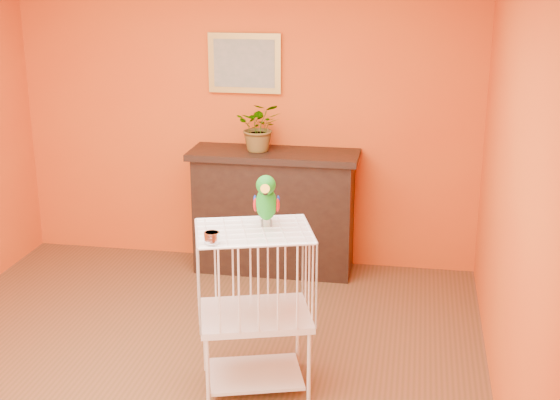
# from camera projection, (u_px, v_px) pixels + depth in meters

# --- Properties ---
(ground) EXTENTS (4.50, 4.50, 0.00)m
(ground) POSITION_uv_depth(u_px,v_px,m) (172.00, 384.00, 4.96)
(ground) COLOR brown
(ground) RESTS_ON ground
(room_shell) EXTENTS (4.50, 4.50, 4.50)m
(room_shell) POSITION_uv_depth(u_px,v_px,m) (161.00, 141.00, 4.49)
(room_shell) COLOR #D65414
(room_shell) RESTS_ON ground
(console_cabinet) EXTENTS (1.42, 0.51, 1.05)m
(console_cabinet) POSITION_uv_depth(u_px,v_px,m) (274.00, 211.00, 6.64)
(console_cabinet) COLOR black
(console_cabinet) RESTS_ON ground
(potted_plant) EXTENTS (0.43, 0.46, 0.32)m
(potted_plant) POSITION_uv_depth(u_px,v_px,m) (259.00, 133.00, 6.43)
(potted_plant) COLOR #26722D
(potted_plant) RESTS_ON console_cabinet
(framed_picture) EXTENTS (0.62, 0.04, 0.50)m
(framed_picture) POSITION_uv_depth(u_px,v_px,m) (245.00, 63.00, 6.52)
(framed_picture) COLOR #B59440
(framed_picture) RESTS_ON room_shell
(birdcage) EXTENTS (0.80, 0.70, 1.04)m
(birdcage) POSITION_uv_depth(u_px,v_px,m) (255.00, 307.00, 4.78)
(birdcage) COLOR white
(birdcage) RESTS_ON ground
(feed_cup) EXTENTS (0.09, 0.09, 0.06)m
(feed_cup) POSITION_uv_depth(u_px,v_px,m) (212.00, 237.00, 4.41)
(feed_cup) COLOR silver
(feed_cup) RESTS_ON birdcage
(parrot) EXTENTS (0.17, 0.30, 0.33)m
(parrot) POSITION_uv_depth(u_px,v_px,m) (266.00, 200.00, 4.64)
(parrot) COLOR #59544C
(parrot) RESTS_ON birdcage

